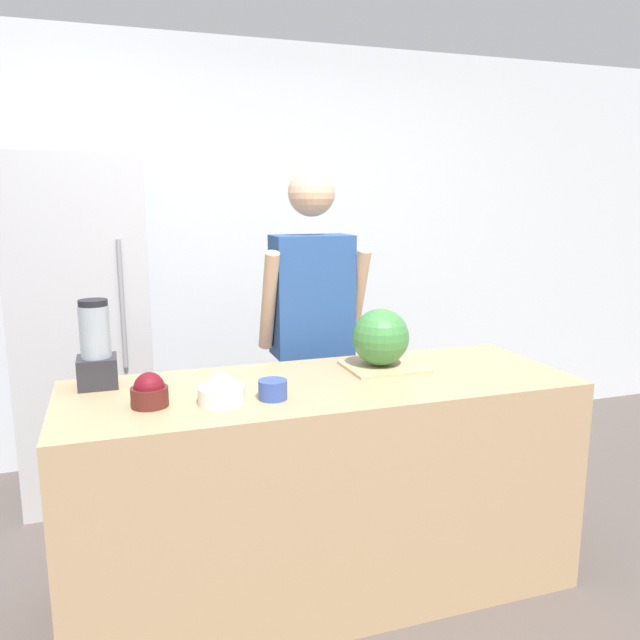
{
  "coord_description": "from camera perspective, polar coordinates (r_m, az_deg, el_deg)",
  "views": [
    {
      "loc": [
        -0.78,
        -1.93,
        1.64
      ],
      "look_at": [
        0.0,
        0.4,
        1.16
      ],
      "focal_mm": 35.0,
      "sensor_mm": 36.0,
      "label": 1
    }
  ],
  "objects": [
    {
      "name": "person",
      "position": [
        3.18,
        -0.74,
        -1.84
      ],
      "size": [
        0.53,
        0.28,
        1.78
      ],
      "color": "#333338",
      "rests_on": "ground_plane"
    },
    {
      "name": "wall_back",
      "position": [
        4.08,
        -7.49,
        6.22
      ],
      "size": [
        8.0,
        0.06,
        2.6
      ],
      "color": "silver",
      "rests_on": "ground_plane"
    },
    {
      "name": "refrigerator",
      "position": [
        3.67,
        -20.78,
        -0.79
      ],
      "size": [
        0.68,
        0.72,
        1.86
      ],
      "color": "#B7B7BC",
      "rests_on": "ground_plane"
    },
    {
      "name": "blender",
      "position": [
        2.59,
        -19.8,
        -2.53
      ],
      "size": [
        0.15,
        0.15,
        0.35
      ],
      "color": "#28282D",
      "rests_on": "counter_island"
    },
    {
      "name": "bowl_cherries",
      "position": [
        2.31,
        -15.33,
        -6.37
      ],
      "size": [
        0.13,
        0.13,
        0.12
      ],
      "color": "#511E19",
      "rests_on": "counter_island"
    },
    {
      "name": "watermelon",
      "position": [
        2.72,
        5.56,
        -1.58
      ],
      "size": [
        0.25,
        0.25,
        0.25
      ],
      "color": "#3D7F3D",
      "rests_on": "cutting_board"
    },
    {
      "name": "cutting_board",
      "position": [
        2.74,
        5.84,
        -4.28
      ],
      "size": [
        0.33,
        0.28,
        0.01
      ],
      "color": "tan",
      "rests_on": "counter_island"
    },
    {
      "name": "bowl_small_blue",
      "position": [
        2.32,
        -4.34,
        -6.36
      ],
      "size": [
        0.11,
        0.11,
        0.07
      ],
      "color": "#334C9E",
      "rests_on": "counter_island"
    },
    {
      "name": "ground_plane",
      "position": [
        2.65,
        3.13,
        -27.16
      ],
      "size": [
        14.0,
        14.0,
        0.0
      ],
      "primitive_type": "plane",
      "color": "#564C47"
    },
    {
      "name": "bowl_cream",
      "position": [
        2.3,
        -9.02,
        -6.52
      ],
      "size": [
        0.17,
        0.17,
        0.11
      ],
      "color": "white",
      "rests_on": "counter_island"
    },
    {
      "name": "counter_island",
      "position": [
        2.7,
        0.26,
        -14.98
      ],
      "size": [
        2.06,
        0.73,
        0.91
      ],
      "color": "tan",
      "rests_on": "ground_plane"
    }
  ]
}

